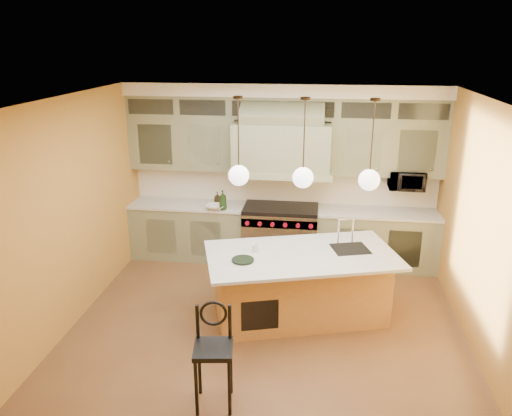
# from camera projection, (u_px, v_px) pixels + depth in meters

# --- Properties ---
(floor) EXTENTS (5.00, 5.00, 0.00)m
(floor) POSITION_uv_depth(u_px,v_px,m) (266.00, 331.00, 6.38)
(floor) COLOR brown
(floor) RESTS_ON ground
(ceiling) EXTENTS (5.00, 5.00, 0.00)m
(ceiling) POSITION_uv_depth(u_px,v_px,m) (267.00, 101.00, 5.44)
(ceiling) COLOR white
(ceiling) RESTS_ON wall_back
(wall_back) EXTENTS (5.00, 0.00, 5.00)m
(wall_back) POSITION_uv_depth(u_px,v_px,m) (283.00, 172.00, 8.26)
(wall_back) COLOR #AE7A2F
(wall_back) RESTS_ON ground
(wall_front) EXTENTS (5.00, 0.00, 5.00)m
(wall_front) POSITION_uv_depth(u_px,v_px,m) (227.00, 347.00, 3.56)
(wall_front) COLOR #AE7A2F
(wall_front) RESTS_ON ground
(wall_left) EXTENTS (0.00, 5.00, 5.00)m
(wall_left) POSITION_uv_depth(u_px,v_px,m) (67.00, 215.00, 6.22)
(wall_left) COLOR #AE7A2F
(wall_left) RESTS_ON ground
(wall_right) EXTENTS (0.00, 5.00, 5.00)m
(wall_right) POSITION_uv_depth(u_px,v_px,m) (487.00, 235.00, 5.60)
(wall_right) COLOR #AE7A2F
(wall_right) RESTS_ON ground
(back_cabinetry) EXTENTS (5.00, 0.77, 2.90)m
(back_cabinetry) POSITION_uv_depth(u_px,v_px,m) (282.00, 177.00, 8.01)
(back_cabinetry) COLOR gray
(back_cabinetry) RESTS_ON floor
(range) EXTENTS (1.20, 0.74, 0.96)m
(range) POSITION_uv_depth(u_px,v_px,m) (280.00, 234.00, 8.23)
(range) COLOR silver
(range) RESTS_ON floor
(kitchen_island) EXTENTS (2.69, 1.92, 1.35)m
(kitchen_island) POSITION_uv_depth(u_px,v_px,m) (300.00, 283.00, 6.60)
(kitchen_island) COLOR #AF743E
(kitchen_island) RESTS_ON floor
(counter_stool) EXTENTS (0.43, 0.43, 1.09)m
(counter_stool) POSITION_uv_depth(u_px,v_px,m) (213.00, 350.00, 4.94)
(counter_stool) COLOR black
(counter_stool) RESTS_ON floor
(microwave) EXTENTS (0.54, 0.37, 0.30)m
(microwave) POSITION_uv_depth(u_px,v_px,m) (406.00, 180.00, 7.78)
(microwave) COLOR black
(microwave) RESTS_ON back_cabinetry
(oil_bottle_a) EXTENTS (0.14, 0.14, 0.32)m
(oil_bottle_a) POSITION_uv_depth(u_px,v_px,m) (223.00, 200.00, 7.94)
(oil_bottle_a) COLOR black
(oil_bottle_a) RESTS_ON back_cabinetry
(oil_bottle_b) EXTENTS (0.11, 0.11, 0.22)m
(oil_bottle_b) POSITION_uv_depth(u_px,v_px,m) (217.00, 199.00, 8.19)
(oil_bottle_b) COLOR black
(oil_bottle_b) RESTS_ON back_cabinetry
(fruit_bowl) EXTENTS (0.32, 0.32, 0.07)m
(fruit_bowl) POSITION_uv_depth(u_px,v_px,m) (215.00, 207.00, 8.00)
(fruit_bowl) COLOR silver
(fruit_bowl) RESTS_ON back_cabinetry
(cup) EXTENTS (0.12, 0.12, 0.10)m
(cup) POSITION_uv_depth(u_px,v_px,m) (255.00, 248.00, 6.46)
(cup) COLOR silver
(cup) RESTS_ON kitchen_island
(pendant_left) EXTENTS (0.26, 0.26, 1.11)m
(pendant_left) POSITION_uv_depth(u_px,v_px,m) (239.00, 173.00, 6.22)
(pendant_left) COLOR #2D2319
(pendant_left) RESTS_ON ceiling
(pendant_center) EXTENTS (0.26, 0.26, 1.11)m
(pendant_center) POSITION_uv_depth(u_px,v_px,m) (303.00, 175.00, 6.12)
(pendant_center) COLOR #2D2319
(pendant_center) RESTS_ON ceiling
(pendant_right) EXTENTS (0.26, 0.26, 1.11)m
(pendant_right) POSITION_uv_depth(u_px,v_px,m) (369.00, 178.00, 6.02)
(pendant_right) COLOR #2D2319
(pendant_right) RESTS_ON ceiling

